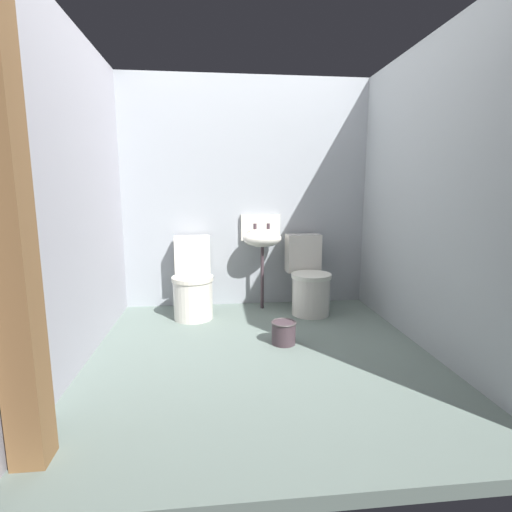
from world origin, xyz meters
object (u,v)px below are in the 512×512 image
object	(u,v)px
toilet_left	(193,284)
bucket	(284,332)
wooden_door_post	(6,202)
toilet_right	(308,281)
sink	(262,238)

from	to	relation	value
toilet_left	bucket	xyz separation A→B (m)	(0.77, -0.80, -0.22)
bucket	toilet_left	bearing A→B (deg)	133.84
wooden_door_post	toilet_right	world-z (taller)	wooden_door_post
toilet_right	wooden_door_post	bearing A→B (deg)	44.84
wooden_door_post	bucket	world-z (taller)	wooden_door_post
wooden_door_post	bucket	size ratio (longest dim) A/B	11.32
toilet_left	toilet_right	distance (m)	1.17
wooden_door_post	toilet_left	xyz separation A→B (m)	(0.63, 2.04, -0.88)
wooden_door_post	bucket	distance (m)	2.17
toilet_left	bucket	world-z (taller)	toilet_left
toilet_left	toilet_right	xyz separation A→B (m)	(1.17, 0.00, 0.00)
wooden_door_post	sink	distance (m)	2.64
toilet_right	bucket	bearing A→B (deg)	59.81
toilet_right	sink	distance (m)	0.66
toilet_right	bucket	xyz separation A→B (m)	(-0.40, -0.80, -0.22)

